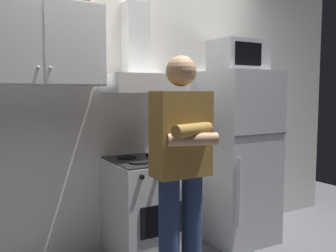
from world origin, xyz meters
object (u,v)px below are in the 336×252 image
(person_standing, at_px, (181,168))
(refrigerator, at_px, (238,156))
(microwave, at_px, (238,56))
(range_hood, at_px, (140,69))
(cooking_pot, at_px, (169,151))
(upper_cabinet, at_px, (39,44))
(stove_oven, at_px, (148,210))

(person_standing, bearing_deg, refrigerator, 31.23)
(microwave, bearing_deg, person_standing, -148.00)
(range_hood, distance_m, cooking_pot, 0.72)
(upper_cabinet, height_order, stove_oven, upper_cabinet)
(upper_cabinet, xyz_separation_m, refrigerator, (1.75, -0.12, -0.95))
(upper_cabinet, height_order, range_hood, range_hood)
(refrigerator, xyz_separation_m, person_standing, (-1.00, -0.61, 0.10))
(refrigerator, xyz_separation_m, microwave, (-0.00, 0.02, 0.94))
(upper_cabinet, bearing_deg, refrigerator, -4.07)
(person_standing, xyz_separation_m, cooking_pot, (0.18, 0.49, 0.04))
(refrigerator, height_order, person_standing, person_standing)
(stove_oven, distance_m, range_hood, 1.17)
(refrigerator, bearing_deg, stove_oven, -179.96)
(stove_oven, relative_size, refrigerator, 0.55)
(person_standing, relative_size, cooking_pot, 5.95)
(upper_cabinet, bearing_deg, stove_oven, -8.90)
(microwave, relative_size, cooking_pot, 1.74)
(cooking_pot, bearing_deg, upper_cabinet, 165.27)
(upper_cabinet, bearing_deg, microwave, -3.48)
(stove_oven, bearing_deg, upper_cabinet, 171.10)
(range_hood, relative_size, person_standing, 0.46)
(upper_cabinet, height_order, person_standing, upper_cabinet)
(refrigerator, distance_m, person_standing, 1.17)
(stove_oven, xyz_separation_m, person_standing, (-0.05, -0.61, 0.47))
(upper_cabinet, relative_size, stove_oven, 1.03)
(upper_cabinet, xyz_separation_m, stove_oven, (0.80, -0.13, -1.32))
(stove_oven, bearing_deg, refrigerator, 0.04)
(microwave, bearing_deg, upper_cabinet, 176.52)
(person_standing, bearing_deg, cooking_pot, 69.70)
(range_hood, bearing_deg, upper_cabinet, -179.91)
(upper_cabinet, xyz_separation_m, person_standing, (0.75, -0.73, -0.85))
(range_hood, bearing_deg, cooking_pot, -62.12)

